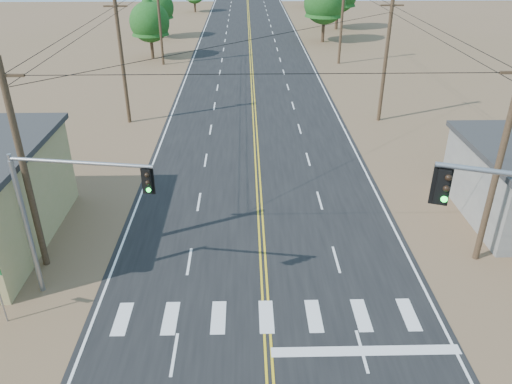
{
  "coord_description": "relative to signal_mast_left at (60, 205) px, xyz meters",
  "views": [
    {
      "loc": [
        -0.79,
        -7.96,
        14.4
      ],
      "look_at": [
        -0.33,
        12.59,
        3.5
      ],
      "focal_mm": 35.0,
      "sensor_mm": 36.0,
      "label": 1
    }
  ],
  "objects": [
    {
      "name": "road",
      "position": [
        8.29,
        20.28,
        -4.52
      ],
      "size": [
        15.0,
        200.0,
        0.02
      ],
      "primitive_type": "cube",
      "color": "black",
      "rests_on": "ground"
    },
    {
      "name": "utility_pole_left_near",
      "position": [
        -2.21,
        2.28,
        0.59
      ],
      "size": [
        1.8,
        0.3,
        10.0
      ],
      "color": "#4C3826",
      "rests_on": "ground"
    },
    {
      "name": "utility_pole_left_mid",
      "position": [
        -2.21,
        22.28,
        0.59
      ],
      "size": [
        1.8,
        0.3,
        10.0
      ],
      "color": "#4C3826",
      "rests_on": "ground"
    },
    {
      "name": "utility_pole_left_far",
      "position": [
        -2.21,
        42.28,
        0.59
      ],
      "size": [
        1.8,
        0.3,
        10.0
      ],
      "color": "#4C3826",
      "rests_on": "ground"
    },
    {
      "name": "utility_pole_right_near",
      "position": [
        18.79,
        2.28,
        0.59
      ],
      "size": [
        1.8,
        0.3,
        10.0
      ],
      "color": "#4C3826",
      "rests_on": "ground"
    },
    {
      "name": "utility_pole_right_mid",
      "position": [
        18.79,
        22.28,
        0.59
      ],
      "size": [
        1.8,
        0.3,
        10.0
      ],
      "color": "#4C3826",
      "rests_on": "ground"
    },
    {
      "name": "utility_pole_right_far",
      "position": [
        18.79,
        42.28,
        0.59
      ],
      "size": [
        1.8,
        0.3,
        10.0
      ],
      "color": "#4C3826",
      "rests_on": "ground"
    },
    {
      "name": "signal_mast_left",
      "position": [
        0.0,
        0.0,
        0.0
      ],
      "size": [
        5.84,
        1.24,
        6.65
      ],
      "rotation": [
        0.0,
        0.0,
        -0.16
      ],
      "color": "gray",
      "rests_on": "ground"
    },
    {
      "name": "tree_left_near",
      "position": [
        -3.93,
        45.33,
        0.35
      ],
      "size": [
        4.79,
        4.79,
        7.98
      ],
      "color": "#3F2D1E",
      "rests_on": "ground"
    },
    {
      "name": "tree_left_mid",
      "position": [
        -5.0,
        58.58,
        0.25
      ],
      "size": [
        4.69,
        4.69,
        7.81
      ],
      "color": "#3F2D1E",
      "rests_on": "ground"
    }
  ]
}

